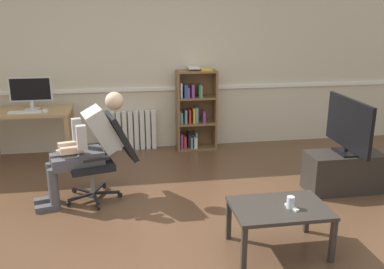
{
  "coord_description": "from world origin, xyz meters",
  "views": [
    {
      "loc": [
        -0.56,
        -3.56,
        2.03
      ],
      "look_at": [
        0.15,
        0.85,
        0.7
      ],
      "focal_mm": 38.52,
      "sensor_mm": 36.0,
      "label": 1
    }
  ],
  "objects_px": {
    "bookshelf": "(194,111)",
    "coffee_table": "(279,212)",
    "computer_desk": "(28,118)",
    "keyboard": "(25,112)",
    "person_seated": "(88,144)",
    "office_chair": "(105,153)",
    "drinking_glass": "(291,202)",
    "tv_stand": "(343,172)",
    "tv_screen": "(349,125)",
    "imac_monitor": "(31,91)",
    "spare_remote": "(292,207)",
    "computer_mouse": "(45,111)",
    "radiator": "(128,131)"
  },
  "relations": [
    {
      "from": "bookshelf",
      "to": "coffee_table",
      "type": "xyz_separation_m",
      "value": [
        0.26,
        -2.94,
        -0.22
      ]
    },
    {
      "from": "coffee_table",
      "to": "computer_desk",
      "type": "bearing_deg",
      "value": 134.46
    },
    {
      "from": "keyboard",
      "to": "person_seated",
      "type": "height_order",
      "value": "person_seated"
    },
    {
      "from": "office_chair",
      "to": "drinking_glass",
      "type": "bearing_deg",
      "value": 34.21
    },
    {
      "from": "tv_stand",
      "to": "tv_screen",
      "type": "xyz_separation_m",
      "value": [
        0.0,
        -0.0,
        0.57
      ]
    },
    {
      "from": "imac_monitor",
      "to": "office_chair",
      "type": "relative_size",
      "value": 0.58
    },
    {
      "from": "tv_stand",
      "to": "spare_remote",
      "type": "relative_size",
      "value": 5.82
    },
    {
      "from": "person_seated",
      "to": "imac_monitor",
      "type": "bearing_deg",
      "value": -163.49
    },
    {
      "from": "tv_stand",
      "to": "computer_desk",
      "type": "bearing_deg",
      "value": 157.91
    },
    {
      "from": "coffee_table",
      "to": "tv_stand",
      "type": "bearing_deg",
      "value": 42.25
    },
    {
      "from": "computer_mouse",
      "to": "tv_screen",
      "type": "distance_m",
      "value": 3.83
    },
    {
      "from": "person_seated",
      "to": "radiator",
      "type": "bearing_deg",
      "value": 151.2
    },
    {
      "from": "computer_desk",
      "to": "tv_screen",
      "type": "bearing_deg",
      "value": -22.09
    },
    {
      "from": "person_seated",
      "to": "coffee_table",
      "type": "xyz_separation_m",
      "value": [
        1.71,
        -1.33,
        -0.28
      ]
    },
    {
      "from": "computer_mouse",
      "to": "person_seated",
      "type": "xyz_separation_m",
      "value": [
        0.64,
        -1.2,
        -0.13
      ]
    },
    {
      "from": "computer_mouse",
      "to": "person_seated",
      "type": "height_order",
      "value": "person_seated"
    },
    {
      "from": "computer_desk",
      "to": "bookshelf",
      "type": "distance_m",
      "value": 2.36
    },
    {
      "from": "radiator",
      "to": "person_seated",
      "type": "distance_m",
      "value": 1.8
    },
    {
      "from": "keyboard",
      "to": "computer_mouse",
      "type": "bearing_deg",
      "value": 4.54
    },
    {
      "from": "coffee_table",
      "to": "spare_remote",
      "type": "relative_size",
      "value": 5.51
    },
    {
      "from": "radiator",
      "to": "tv_screen",
      "type": "xyz_separation_m",
      "value": [
        2.48,
        -1.94,
        0.5
      ]
    },
    {
      "from": "person_seated",
      "to": "coffee_table",
      "type": "distance_m",
      "value": 2.18
    },
    {
      "from": "keyboard",
      "to": "coffee_table",
      "type": "distance_m",
      "value": 3.63
    },
    {
      "from": "tv_stand",
      "to": "tv_screen",
      "type": "distance_m",
      "value": 0.57
    },
    {
      "from": "radiator",
      "to": "computer_mouse",
      "type": "bearing_deg",
      "value": -154.58
    },
    {
      "from": "office_chair",
      "to": "tv_screen",
      "type": "height_order",
      "value": "tv_screen"
    },
    {
      "from": "radiator",
      "to": "tv_screen",
      "type": "height_order",
      "value": "tv_screen"
    },
    {
      "from": "person_seated",
      "to": "drinking_glass",
      "type": "height_order",
      "value": "person_seated"
    },
    {
      "from": "computer_desk",
      "to": "tv_screen",
      "type": "height_order",
      "value": "tv_screen"
    },
    {
      "from": "computer_mouse",
      "to": "person_seated",
      "type": "bearing_deg",
      "value": -62.09
    },
    {
      "from": "computer_mouse",
      "to": "bookshelf",
      "type": "xyz_separation_m",
      "value": [
        2.09,
        0.41,
        -0.18
      ]
    },
    {
      "from": "office_chair",
      "to": "keyboard",
      "type": "bearing_deg",
      "value": -151.42
    },
    {
      "from": "radiator",
      "to": "tv_screen",
      "type": "bearing_deg",
      "value": -37.96
    },
    {
      "from": "office_chair",
      "to": "spare_remote",
      "type": "relative_size",
      "value": 6.43
    },
    {
      "from": "imac_monitor",
      "to": "keyboard",
      "type": "xyz_separation_m",
      "value": [
        -0.05,
        -0.22,
        -0.25
      ]
    },
    {
      "from": "tv_stand",
      "to": "radiator",
      "type": "bearing_deg",
      "value": 142.02
    },
    {
      "from": "keyboard",
      "to": "drinking_glass",
      "type": "bearing_deg",
      "value": -43.71
    },
    {
      "from": "radiator",
      "to": "coffee_table",
      "type": "bearing_deg",
      "value": -67.34
    },
    {
      "from": "keyboard",
      "to": "spare_remote",
      "type": "height_order",
      "value": "keyboard"
    },
    {
      "from": "office_chair",
      "to": "tv_screen",
      "type": "xyz_separation_m",
      "value": [
        2.75,
        -0.27,
        0.28
      ]
    },
    {
      "from": "person_seated",
      "to": "drinking_glass",
      "type": "relative_size",
      "value": 11.44
    },
    {
      "from": "office_chair",
      "to": "drinking_glass",
      "type": "xyz_separation_m",
      "value": [
        1.61,
        -1.42,
        -0.05
      ]
    },
    {
      "from": "person_seated",
      "to": "spare_remote",
      "type": "bearing_deg",
      "value": 38.01
    },
    {
      "from": "radiator",
      "to": "tv_stand",
      "type": "distance_m",
      "value": 3.15
    },
    {
      "from": "computer_desk",
      "to": "coffee_table",
      "type": "bearing_deg",
      "value": -45.54
    },
    {
      "from": "office_chair",
      "to": "person_seated",
      "type": "bearing_deg",
      "value": -90.0
    },
    {
      "from": "coffee_table",
      "to": "spare_remote",
      "type": "height_order",
      "value": "spare_remote"
    },
    {
      "from": "imac_monitor",
      "to": "drinking_glass",
      "type": "xyz_separation_m",
      "value": [
        2.62,
        -2.77,
        -0.54
      ]
    },
    {
      "from": "bookshelf",
      "to": "tv_screen",
      "type": "height_order",
      "value": "bookshelf"
    },
    {
      "from": "coffee_table",
      "to": "person_seated",
      "type": "bearing_deg",
      "value": 142.08
    }
  ]
}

